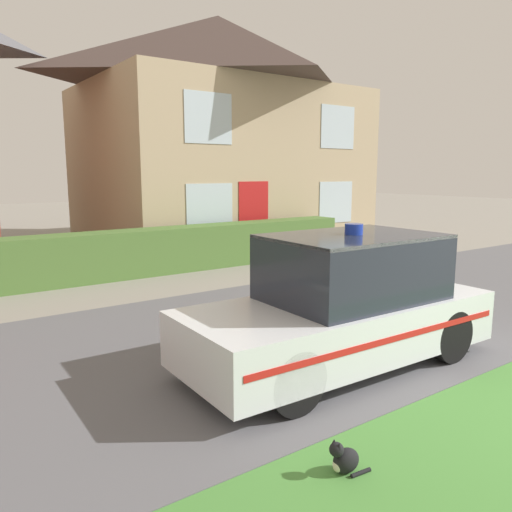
{
  "coord_description": "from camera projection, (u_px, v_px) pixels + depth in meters",
  "views": [
    {
      "loc": [
        -5.15,
        -1.8,
        2.35
      ],
      "look_at": [
        -0.66,
        4.51,
        1.05
      ],
      "focal_mm": 35.0,
      "sensor_mm": 36.0,
      "label": 1
    }
  ],
  "objects": [
    {
      "name": "garden_hedge",
      "position": [
        132.0,
        253.0,
        11.38
      ],
      "size": [
        11.94,
        0.82,
        1.05
      ],
      "primitive_type": "cube",
      "color": "#4C7233",
      "rests_on": "ground"
    },
    {
      "name": "house_right",
      "position": [
        219.0,
        130.0,
        16.76
      ],
      "size": [
        8.81,
        6.85,
        7.37
      ],
      "color": "tan",
      "rests_on": "ground"
    },
    {
      "name": "cat",
      "position": [
        344.0,
        459.0,
        3.93
      ],
      "size": [
        0.32,
        0.21,
        0.3
      ],
      "rotation": [
        0.0,
        0.0,
        3.04
      ],
      "color": "black",
      "rests_on": "ground"
    },
    {
      "name": "road_strip",
      "position": [
        311.0,
        322.0,
        7.93
      ],
      "size": [
        28.0,
        5.47,
        0.01
      ],
      "primitive_type": "cube",
      "color": "#5B5B60",
      "rests_on": "ground"
    },
    {
      "name": "police_car",
      "position": [
        344.0,
        305.0,
        6.06
      ],
      "size": [
        4.01,
        1.68,
        1.73
      ],
      "rotation": [
        0.0,
        0.0,
        3.12
      ],
      "color": "black",
      "rests_on": "road_strip"
    }
  ]
}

